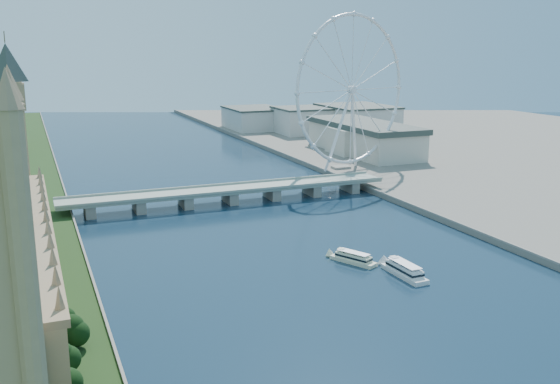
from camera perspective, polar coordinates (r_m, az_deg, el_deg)
parliament_range at (r=268.55m, az=-22.65°, el=-5.77°), size 24.00×200.00×70.00m
big_ben at (r=365.30m, az=-23.33°, el=6.67°), size 20.02×20.02×110.00m
westminster_bridge at (r=414.95m, az=-4.62°, el=-0.07°), size 220.00×22.00×9.50m
london_eye at (r=503.41m, az=6.57°, el=9.20°), size 113.60×39.12×124.30m
county_hall at (r=603.02m, az=7.60°, el=3.33°), size 54.00×144.00×35.00m
city_skyline at (r=670.55m, az=-8.21°, el=5.75°), size 505.00×280.00×32.00m
tour_boat_near at (r=302.71m, az=6.71°, el=-6.43°), size 17.97×26.61×5.81m
tour_boat_far at (r=289.36m, az=11.28°, el=-7.53°), size 8.81×30.50×6.69m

